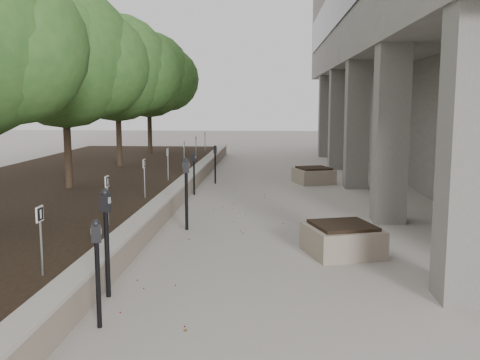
% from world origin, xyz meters
% --- Properties ---
extents(ground, '(90.00, 90.00, 0.00)m').
position_xyz_m(ground, '(0.00, 0.00, 0.00)').
color(ground, '#A8A29A').
rests_on(ground, ground).
extents(retaining_wall, '(0.39, 26.00, 0.50)m').
position_xyz_m(retaining_wall, '(-1.82, 9.00, 0.25)').
color(retaining_wall, gray).
rests_on(retaining_wall, ground).
extents(planting_bed, '(7.00, 26.00, 0.40)m').
position_xyz_m(planting_bed, '(-5.50, 9.00, 0.20)').
color(planting_bed, black).
rests_on(planting_bed, ground).
extents(crabapple_tree_3, '(4.60, 4.00, 5.44)m').
position_xyz_m(crabapple_tree_3, '(-4.80, 8.00, 3.12)').
color(crabapple_tree_3, '#2E5E24').
rests_on(crabapple_tree_3, planting_bed).
extents(crabapple_tree_4, '(4.60, 4.00, 5.44)m').
position_xyz_m(crabapple_tree_4, '(-4.80, 13.00, 3.12)').
color(crabapple_tree_4, '#2E5E24').
rests_on(crabapple_tree_4, planting_bed).
extents(crabapple_tree_5, '(4.60, 4.00, 5.44)m').
position_xyz_m(crabapple_tree_5, '(-4.80, 18.00, 3.12)').
color(crabapple_tree_5, '#2E5E24').
rests_on(crabapple_tree_5, planting_bed).
extents(parking_sign_2, '(0.04, 0.22, 0.96)m').
position_xyz_m(parking_sign_2, '(-2.35, 0.50, 0.88)').
color(parking_sign_2, black).
rests_on(parking_sign_2, planting_bed).
extents(parking_sign_3, '(0.04, 0.22, 0.96)m').
position_xyz_m(parking_sign_3, '(-2.35, 3.50, 0.88)').
color(parking_sign_3, black).
rests_on(parking_sign_3, planting_bed).
extents(parking_sign_4, '(0.04, 0.22, 0.96)m').
position_xyz_m(parking_sign_4, '(-2.35, 6.50, 0.88)').
color(parking_sign_4, black).
rests_on(parking_sign_4, planting_bed).
extents(parking_sign_5, '(0.04, 0.22, 0.96)m').
position_xyz_m(parking_sign_5, '(-2.35, 9.50, 0.88)').
color(parking_sign_5, black).
rests_on(parking_sign_5, planting_bed).
extents(parking_sign_6, '(0.04, 0.22, 0.96)m').
position_xyz_m(parking_sign_6, '(-2.35, 12.50, 0.88)').
color(parking_sign_6, black).
rests_on(parking_sign_6, planting_bed).
extents(parking_sign_7, '(0.04, 0.22, 0.96)m').
position_xyz_m(parking_sign_7, '(-2.35, 15.50, 0.88)').
color(parking_sign_7, black).
rests_on(parking_sign_7, planting_bed).
extents(parking_sign_8, '(0.04, 0.22, 0.96)m').
position_xyz_m(parking_sign_8, '(-2.35, 18.50, 0.88)').
color(parking_sign_8, black).
rests_on(parking_sign_8, planting_bed).
extents(parking_meter_1, '(0.18, 0.15, 1.55)m').
position_xyz_m(parking_meter_1, '(-1.55, 0.82, 0.78)').
color(parking_meter_1, black).
rests_on(parking_meter_1, ground).
extents(parking_meter_2, '(0.16, 0.13, 1.35)m').
position_xyz_m(parking_meter_2, '(-1.34, -0.24, 0.68)').
color(parking_meter_2, black).
rests_on(parking_meter_2, ground).
extents(parking_meter_3, '(0.17, 0.13, 1.57)m').
position_xyz_m(parking_meter_3, '(-1.08, 4.93, 0.78)').
color(parking_meter_3, black).
rests_on(parking_meter_3, ground).
extents(parking_meter_4, '(0.14, 0.12, 1.25)m').
position_xyz_m(parking_meter_4, '(-1.55, 9.36, 0.63)').
color(parking_meter_4, black).
rests_on(parking_meter_4, ground).
extents(parking_meter_5, '(0.13, 0.10, 1.29)m').
position_xyz_m(parking_meter_5, '(-1.16, 11.59, 0.65)').
color(parking_meter_5, black).
rests_on(parking_meter_5, ground).
extents(planter_front, '(1.50, 1.50, 0.56)m').
position_xyz_m(planter_front, '(2.03, 3.21, 0.28)').
color(planter_front, gray).
rests_on(planter_front, ground).
extents(planter_back, '(1.48, 1.48, 0.54)m').
position_xyz_m(planter_back, '(2.15, 11.89, 0.27)').
color(planter_back, gray).
rests_on(planter_back, ground).
extents(berry_scatter, '(3.30, 14.10, 0.02)m').
position_xyz_m(berry_scatter, '(-0.10, 5.00, 0.01)').
color(berry_scatter, maroon).
rests_on(berry_scatter, ground).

